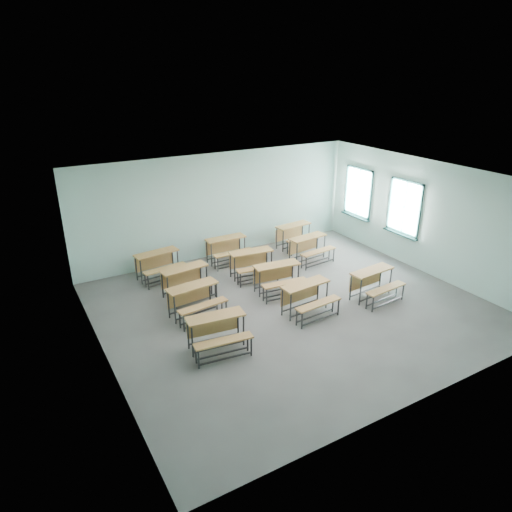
{
  "coord_description": "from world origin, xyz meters",
  "views": [
    {
      "loc": [
        -5.75,
        -8.2,
        5.53
      ],
      "look_at": [
        -0.34,
        1.2,
        1.0
      ],
      "focal_mm": 32.0,
      "sensor_mm": 36.0,
      "label": 1
    }
  ],
  "objects_px": {
    "desk_unit_r0c1": "(308,295)",
    "desk_unit_r1c1": "(278,275)",
    "desk_unit_r0c2": "(375,280)",
    "desk_unit_r2c2": "(310,245)",
    "desk_unit_r1c0": "(195,297)",
    "desk_unit_r2c0": "(187,278)",
    "desk_unit_r0c0": "(217,329)",
    "desk_unit_r3c0": "(159,262)",
    "desk_unit_r2c1": "(253,261)",
    "desk_unit_r3c1": "(227,246)",
    "desk_unit_r3c2": "(295,233)"
  },
  "relations": [
    {
      "from": "desk_unit_r2c0",
      "to": "desk_unit_r2c2",
      "type": "relative_size",
      "value": 1.0
    },
    {
      "from": "desk_unit_r0c1",
      "to": "desk_unit_r0c2",
      "type": "relative_size",
      "value": 0.99
    },
    {
      "from": "desk_unit_r0c2",
      "to": "desk_unit_r0c1",
      "type": "bearing_deg",
      "value": 168.49
    },
    {
      "from": "desk_unit_r0c2",
      "to": "desk_unit_r1c0",
      "type": "bearing_deg",
      "value": 156.06
    },
    {
      "from": "desk_unit_r1c0",
      "to": "desk_unit_r3c1",
      "type": "height_order",
      "value": "same"
    },
    {
      "from": "desk_unit_r0c0",
      "to": "desk_unit_r3c0",
      "type": "distance_m",
      "value": 3.97
    },
    {
      "from": "desk_unit_r2c1",
      "to": "desk_unit_r3c1",
      "type": "bearing_deg",
      "value": 101.73
    },
    {
      "from": "desk_unit_r0c0",
      "to": "desk_unit_r1c1",
      "type": "height_order",
      "value": "same"
    },
    {
      "from": "desk_unit_r0c2",
      "to": "desk_unit_r2c0",
      "type": "relative_size",
      "value": 0.99
    },
    {
      "from": "desk_unit_r2c0",
      "to": "desk_unit_r2c2",
      "type": "bearing_deg",
      "value": -2.16
    },
    {
      "from": "desk_unit_r1c1",
      "to": "desk_unit_r2c1",
      "type": "height_order",
      "value": "same"
    },
    {
      "from": "desk_unit_r3c2",
      "to": "desk_unit_r3c1",
      "type": "bearing_deg",
      "value": 172.92
    },
    {
      "from": "desk_unit_r0c1",
      "to": "desk_unit_r0c2",
      "type": "xyz_separation_m",
      "value": [
        1.92,
        -0.21,
        0.0
      ]
    },
    {
      "from": "desk_unit_r0c1",
      "to": "desk_unit_r2c1",
      "type": "relative_size",
      "value": 0.98
    },
    {
      "from": "desk_unit_r0c2",
      "to": "desk_unit_r3c0",
      "type": "bearing_deg",
      "value": 133.01
    },
    {
      "from": "desk_unit_r0c0",
      "to": "desk_unit_r2c0",
      "type": "xyz_separation_m",
      "value": [
        0.37,
        2.61,
        0.0
      ]
    },
    {
      "from": "desk_unit_r2c0",
      "to": "desk_unit_r2c1",
      "type": "relative_size",
      "value": 1.0
    },
    {
      "from": "desk_unit_r2c1",
      "to": "desk_unit_r0c2",
      "type": "bearing_deg",
      "value": -45.81
    },
    {
      "from": "desk_unit_r0c0",
      "to": "desk_unit_r2c2",
      "type": "xyz_separation_m",
      "value": [
        4.47,
        2.89,
        0.0
      ]
    },
    {
      "from": "desk_unit_r0c2",
      "to": "desk_unit_r0c0",
      "type": "bearing_deg",
      "value": 175.91
    },
    {
      "from": "desk_unit_r1c1",
      "to": "desk_unit_r3c2",
      "type": "distance_m",
      "value": 3.3
    },
    {
      "from": "desk_unit_r0c1",
      "to": "desk_unit_r1c1",
      "type": "height_order",
      "value": "same"
    },
    {
      "from": "desk_unit_r1c0",
      "to": "desk_unit_r3c0",
      "type": "bearing_deg",
      "value": 85.5
    },
    {
      "from": "desk_unit_r2c1",
      "to": "desk_unit_r3c1",
      "type": "height_order",
      "value": "same"
    },
    {
      "from": "desk_unit_r1c0",
      "to": "desk_unit_r1c1",
      "type": "distance_m",
      "value": 2.37
    },
    {
      "from": "desk_unit_r0c1",
      "to": "desk_unit_r1c1",
      "type": "relative_size",
      "value": 0.98
    },
    {
      "from": "desk_unit_r0c0",
      "to": "desk_unit_r0c2",
      "type": "height_order",
      "value": "same"
    },
    {
      "from": "desk_unit_r0c0",
      "to": "desk_unit_r3c0",
      "type": "xyz_separation_m",
      "value": [
        0.09,
        3.97,
        0.0
      ]
    },
    {
      "from": "desk_unit_r2c1",
      "to": "desk_unit_r2c2",
      "type": "distance_m",
      "value": 2.09
    },
    {
      "from": "desk_unit_r1c0",
      "to": "desk_unit_r2c2",
      "type": "height_order",
      "value": "same"
    },
    {
      "from": "desk_unit_r0c0",
      "to": "desk_unit_r1c1",
      "type": "bearing_deg",
      "value": 39.12
    },
    {
      "from": "desk_unit_r1c1",
      "to": "desk_unit_r2c1",
      "type": "relative_size",
      "value": 1.0
    },
    {
      "from": "desk_unit_r3c1",
      "to": "desk_unit_r3c2",
      "type": "relative_size",
      "value": 0.93
    },
    {
      "from": "desk_unit_r2c2",
      "to": "desk_unit_r3c2",
      "type": "distance_m",
      "value": 1.18
    },
    {
      "from": "desk_unit_r0c1",
      "to": "desk_unit_r1c0",
      "type": "bearing_deg",
      "value": 148.24
    },
    {
      "from": "desk_unit_r2c0",
      "to": "desk_unit_r3c1",
      "type": "xyz_separation_m",
      "value": [
        1.9,
        1.45,
        0.0
      ]
    },
    {
      "from": "desk_unit_r2c0",
      "to": "desk_unit_r3c0",
      "type": "distance_m",
      "value": 1.39
    },
    {
      "from": "desk_unit_r0c0",
      "to": "desk_unit_r0c2",
      "type": "bearing_deg",
      "value": 7.86
    },
    {
      "from": "desk_unit_r0c1",
      "to": "desk_unit_r2c2",
      "type": "bearing_deg",
      "value": 48.93
    },
    {
      "from": "desk_unit_r0c2",
      "to": "desk_unit_r2c2",
      "type": "xyz_separation_m",
      "value": [
        0.03,
        2.81,
        0.0
      ]
    },
    {
      "from": "desk_unit_r1c1",
      "to": "desk_unit_r3c2",
      "type": "height_order",
      "value": "same"
    },
    {
      "from": "desk_unit_r0c2",
      "to": "desk_unit_r2c2",
      "type": "height_order",
      "value": "same"
    },
    {
      "from": "desk_unit_r1c0",
      "to": "desk_unit_r2c0",
      "type": "distance_m",
      "value": 1.09
    },
    {
      "from": "desk_unit_r0c2",
      "to": "desk_unit_r2c2",
      "type": "relative_size",
      "value": 0.99
    },
    {
      "from": "desk_unit_r0c2",
      "to": "desk_unit_r3c0",
      "type": "relative_size",
      "value": 0.98
    },
    {
      "from": "desk_unit_r0c1",
      "to": "desk_unit_r2c2",
      "type": "distance_m",
      "value": 3.25
    },
    {
      "from": "desk_unit_r0c0",
      "to": "desk_unit_r3c0",
      "type": "height_order",
      "value": "same"
    },
    {
      "from": "desk_unit_r2c2",
      "to": "desk_unit_r3c1",
      "type": "bearing_deg",
      "value": 146.15
    },
    {
      "from": "desk_unit_r3c0",
      "to": "desk_unit_r1c1",
      "type": "bearing_deg",
      "value": -51.44
    },
    {
      "from": "desk_unit_r1c0",
      "to": "desk_unit_r0c1",
      "type": "bearing_deg",
      "value": -33.51
    }
  ]
}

